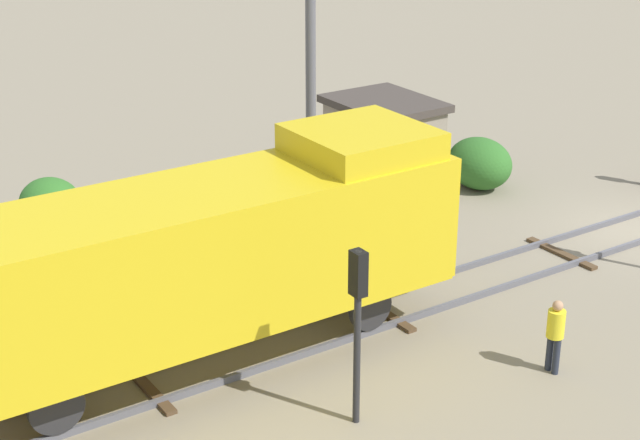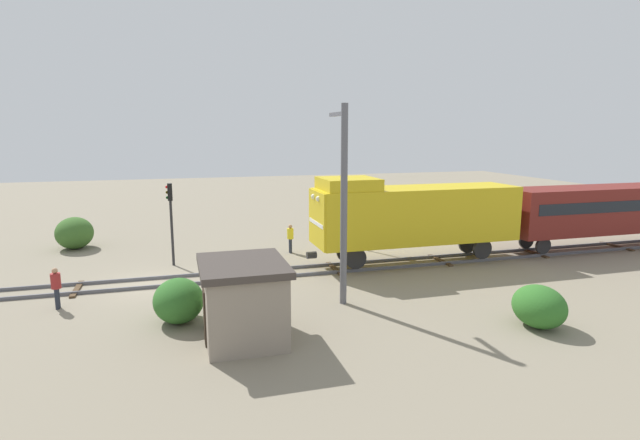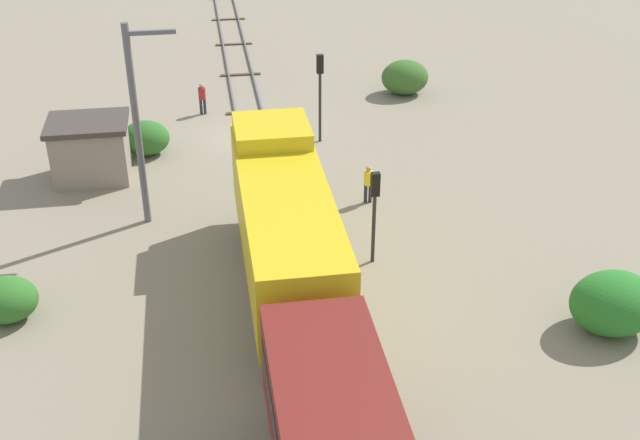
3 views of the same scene
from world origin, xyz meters
The scene contains 13 objects.
ground_plane centered at (0.00, 0.00, 0.00)m, with size 110.56×110.56×0.00m, color gray.
railway_track centered at (0.00, 0.00, 0.07)m, with size 2.40×73.70×0.16m.
locomotive centered at (0.00, 13.57, 2.77)m, with size 2.90×11.60×4.60m.
traffic_signal_near centered at (-3.20, 1.14, 3.06)m, with size 0.32×0.34×4.41m.
traffic_signal_mid centered at (-3.40, 12.40, 2.58)m, with size 0.32×0.34×3.69m.
worker_near_track centered at (2.40, -3.36, 1.00)m, with size 0.38×0.38×1.70m.
worker_by_signal centered at (-4.20, 7.80, 1.00)m, with size 0.38×0.38×1.70m.
catenary_mast centered at (4.94, 7.97, 4.34)m, with size 1.94×0.28×8.18m.
relay_hut centered at (7.50, 3.51, 1.39)m, with size 3.50×2.90×2.74m.
bush_near centered at (-10.20, 17.74, 1.05)m, with size 2.89×2.37×2.10m, color #277226.
bush_mid centered at (5.23, 1.36, 0.83)m, with size 2.28×1.86×1.66m, color #2E6726.
bush_far centered at (-8.96, -4.65, 0.97)m, with size 2.66×2.18×1.94m, color #376126.
bush_back centered at (9.42, 14.03, 0.78)m, with size 2.14×1.75×1.56m, color #2F6C26.
Camera 3 is at (2.53, 37.19, 16.17)m, focal length 45.00 mm.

